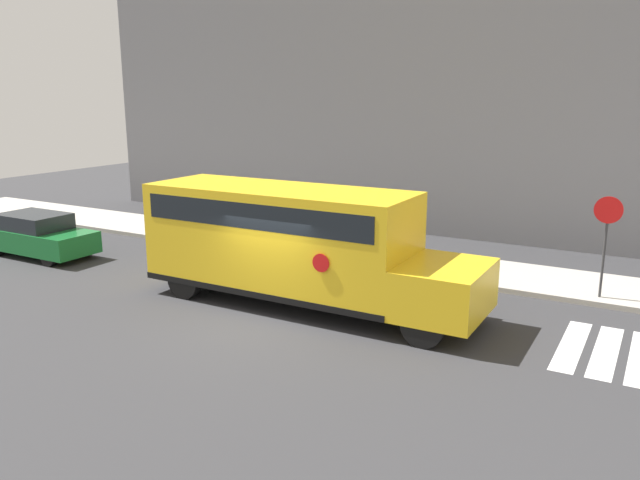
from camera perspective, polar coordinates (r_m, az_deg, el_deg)
name	(u,v)px	position (r m, az deg, el deg)	size (l,w,h in m)	color
ground_plane	(266,319)	(15.68, -4.98, -7.22)	(60.00, 60.00, 0.00)	#333335
sidewalk_strip	(375,258)	(21.08, 5.04, -1.62)	(44.00, 3.00, 0.15)	#B2ADA3
building_backdrop	(446,70)	(26.45, 11.41, 15.00)	(32.00, 4.00, 12.78)	slate
school_bus	(292,239)	(16.30, -2.56, 0.06)	(9.10, 2.57, 3.09)	yellow
parked_car	(39,235)	(23.46, -24.32, 0.40)	(4.10, 1.71, 1.46)	#196B2D
stop_sign	(606,233)	(17.94, 24.69, 0.57)	(0.71, 0.10, 2.89)	#38383A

